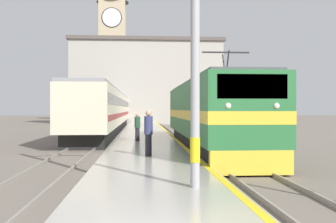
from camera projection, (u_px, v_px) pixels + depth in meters
name	position (u px, v px, depth m)	size (l,w,h in m)	color
ground_plane	(145.00, 134.00, 35.08)	(200.00, 200.00, 0.00)	#70665B
platform	(145.00, 136.00, 30.09)	(3.90, 140.00, 0.37)	#ADA89E
rail_track_near	(187.00, 137.00, 30.32)	(2.83, 140.00, 0.16)	#70665B
rail_track_far	(99.00, 138.00, 29.85)	(2.84, 140.00, 0.16)	#70665B
locomotive_train	(209.00, 116.00, 20.64)	(2.92, 16.13, 4.68)	black
passenger_train	(110.00, 110.00, 41.05)	(2.92, 41.88, 3.85)	black
catenary_mast	(200.00, 4.00, 9.37)	(2.61, 0.24, 8.64)	#9E9EA3
person_on_platform	(137.00, 126.00, 23.15)	(0.34, 0.34, 1.62)	#23232D
second_waiting_passenger	(148.00, 132.00, 15.61)	(0.34, 0.34, 1.83)	#23232D
clock_tower	(113.00, 45.00, 71.95)	(5.89, 5.89, 26.00)	tan
station_building	(147.00, 82.00, 58.83)	(22.56, 7.19, 12.52)	#A8A399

